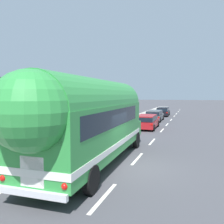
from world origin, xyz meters
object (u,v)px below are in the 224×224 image
painted_bus (91,118)px  car_third (163,111)px  car_second (155,115)px  car_lead (147,121)px

painted_bus → car_third: bearing=90.0°
car_second → car_third: size_ratio=0.97×
car_lead → car_second: same height
painted_bus → car_second: 20.34m
painted_bus → car_second: bearing=90.4°
painted_bus → car_second: size_ratio=2.53×
car_second → car_lead: bearing=-87.7°
car_lead → car_third: size_ratio=0.97×
car_second → painted_bus: bearing=-89.6°
car_lead → car_second: 7.11m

